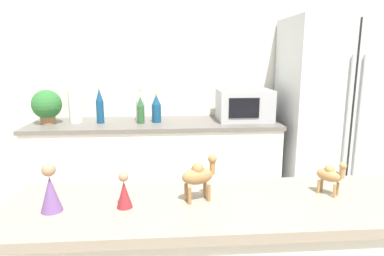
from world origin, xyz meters
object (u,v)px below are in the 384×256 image
Objects in this scene: microwave at (244,105)px; wise_man_figurine_crimson at (50,191)px; back_bottle_1 at (156,109)px; camel_figurine at (199,175)px; back_bottle_2 at (141,110)px; potted_plant at (47,105)px; refrigerator at (332,121)px; wise_man_figurine_purple at (124,192)px; back_bottle_3 at (100,106)px; paper_towel_roll at (75,107)px; camel_figurine_second at (330,175)px; back_bottle_0 at (140,106)px.

microwave is 2.23m from wise_man_figurine_crimson.
back_bottle_1 is 1.53× the size of camel_figurine.
back_bottle_1 is 0.14m from back_bottle_2.
potted_plant is 1.16× the size of back_bottle_1.
refrigerator is 1.61m from back_bottle_1.
back_bottle_1 is at bearing 178.86° from refrigerator.
wise_man_figurine_crimson is at bearing -177.60° from wise_man_figurine_purple.
camel_figurine is at bearing -58.59° from potted_plant.
back_bottle_1 is (-1.60, 0.03, 0.13)m from refrigerator.
back_bottle_3 is at bearing 110.30° from camel_figurine.
paper_towel_roll reaches higher than camel_figurine_second.
microwave is 1.54× the size of back_bottle_3.
potted_plant is 2.09m from wise_man_figurine_purple.
back_bottle_1 is at bearing -29.20° from back_bottle_0.
back_bottle_3 is 1.94m from wise_man_figurine_purple.
microwave is (1.51, -0.01, 0.00)m from paper_towel_roll.
wise_man_figurine_crimson reaches higher than wise_man_figurine_purple.
back_bottle_1 is at bearing 96.02° from camel_figurine.
potted_plant is at bearing 176.80° from back_bottle_2.
back_bottle_3 is 1.98m from camel_figurine.
back_bottle_3 is 2.29× the size of camel_figurine_second.
paper_towel_roll reaches higher than wise_man_figurine_purple.
back_bottle_3 is (-0.34, -0.08, 0.01)m from back_bottle_0.
wise_man_figurine_crimson is (-0.17, -1.86, 0.02)m from back_bottle_2.
back_bottle_0 reaches higher than back_bottle_1.
back_bottle_1 is at bearing 80.86° from wise_man_figurine_crimson.
back_bottle_0 is 0.17m from back_bottle_1.
paper_towel_roll is 0.72m from back_bottle_1.
potted_plant is 1.77× the size of camel_figurine.
microwave is 1.88× the size of back_bottle_1.
wise_man_figurine_crimson is (-1.10, -1.94, -0.00)m from microwave.
wise_man_figurine_purple is at bearing -71.49° from paper_towel_roll.
refrigerator reaches higher than wise_man_figurine_purple.
refrigerator reaches higher than camel_figurine.
wise_man_figurine_crimson is at bearing -99.14° from back_bottle_1.
back_bottle_3 is 1.85× the size of wise_man_figurine_crimson.
wise_man_figurine_purple is at bearing -87.81° from back_bottle_2.
potted_plant is at bearing 179.55° from back_bottle_1.
back_bottle_2 reaches higher than wise_man_figurine_crimson.
back_bottle_1 is at bearing 0.14° from back_bottle_3.
back_bottle_3 is 2.42× the size of wise_man_figurine_purple.
wise_man_figurine_purple is at bearing -65.24° from potted_plant.
back_bottle_1 is 1.88× the size of camel_figurine_second.
paper_towel_roll reaches higher than back_bottle_1.
microwave is 1.88m from camel_figurine_second.
back_bottle_3 is (0.22, -0.05, 0.01)m from paper_towel_roll.
camel_figurine_second is at bearing -48.55° from potted_plant.
back_bottle_2 is (-0.14, -0.04, -0.00)m from back_bottle_1.
back_bottle_2 is at bearing -164.59° from back_bottle_1.
potted_plant is 2.17× the size of camel_figurine_second.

